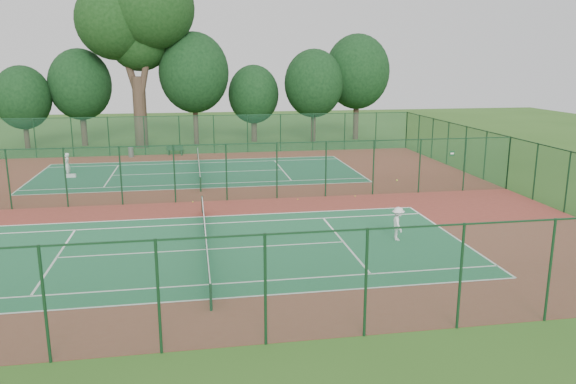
% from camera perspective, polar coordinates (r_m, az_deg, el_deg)
% --- Properties ---
extents(ground, '(120.00, 120.00, 0.00)m').
position_cam_1_polar(ground, '(34.33, -8.77, -0.96)').
color(ground, '#2D561B').
rests_on(ground, ground).
extents(red_pad, '(40.00, 36.00, 0.01)m').
position_cam_1_polar(red_pad, '(34.33, -8.77, -0.95)').
color(red_pad, maroon).
rests_on(red_pad, ground).
extents(court_near, '(23.77, 10.97, 0.01)m').
position_cam_1_polar(court_near, '(25.69, -8.34, -5.80)').
color(court_near, '#1E613A').
rests_on(court_near, red_pad).
extents(court_far, '(23.77, 10.97, 0.01)m').
position_cam_1_polar(court_far, '(43.11, -9.02, 1.96)').
color(court_far, '#1C593C').
rests_on(court_far, red_pad).
extents(fence_north, '(40.00, 0.09, 3.50)m').
position_cam_1_polar(fence_north, '(51.72, -9.26, 5.78)').
color(fence_north, '#184931').
rests_on(fence_north, ground).
extents(fence_south, '(40.00, 0.09, 3.50)m').
position_cam_1_polar(fence_south, '(16.66, -7.65, -10.15)').
color(fence_south, '#194B31').
rests_on(fence_south, ground).
extents(fence_east, '(0.09, 36.00, 3.50)m').
position_cam_1_polar(fence_east, '(39.60, 21.47, 2.77)').
color(fence_east, '#194C2C').
rests_on(fence_east, ground).
extents(fence_divider, '(40.00, 0.09, 3.50)m').
position_cam_1_polar(fence_divider, '(33.94, -8.87, 1.92)').
color(fence_divider, '#174525').
rests_on(fence_divider, ground).
extents(tennis_net_near, '(0.10, 12.90, 0.97)m').
position_cam_1_polar(tennis_net_near, '(25.52, -8.38, -4.68)').
color(tennis_net_near, '#11311B').
rests_on(tennis_net_near, ground).
extents(tennis_net_far, '(0.10, 12.90, 0.97)m').
position_cam_1_polar(tennis_net_far, '(43.01, -9.04, 2.65)').
color(tennis_net_far, '#13361F').
rests_on(tennis_net_far, ground).
extents(player_near, '(0.71, 1.10, 1.61)m').
position_cam_1_polar(player_near, '(26.99, 11.10, -3.17)').
color(player_near, white).
rests_on(player_near, court_near).
extents(player_far, '(0.44, 0.65, 1.76)m').
position_cam_1_polar(player_far, '(43.88, -21.53, 2.57)').
color(player_far, white).
rests_on(player_far, court_far).
extents(trash_bin, '(0.60, 0.60, 0.86)m').
position_cam_1_polar(trash_bin, '(51.33, -15.66, 3.92)').
color(trash_bin, slate).
rests_on(trash_bin, red_pad).
extents(bench, '(1.55, 0.80, 0.92)m').
position_cam_1_polar(bench, '(51.36, -11.40, 4.20)').
color(bench, '#12331C').
rests_on(bench, red_pad).
extents(kit_bag, '(0.70, 0.29, 0.26)m').
position_cam_1_polar(kit_bag, '(43.75, -21.17, 1.55)').
color(kit_bag, silver).
rests_on(kit_bag, red_pad).
extents(stray_ball_a, '(0.07, 0.07, 0.07)m').
position_cam_1_polar(stray_ball_a, '(34.29, 1.00, -0.75)').
color(stray_ball_a, gold).
rests_on(stray_ball_a, red_pad).
extents(stray_ball_b, '(0.07, 0.07, 0.07)m').
position_cam_1_polar(stray_ball_b, '(35.36, 6.83, -0.41)').
color(stray_ball_b, '#C9E234').
rests_on(stray_ball_b, red_pad).
extents(stray_ball_c, '(0.08, 0.08, 0.08)m').
position_cam_1_polar(stray_ball_c, '(34.12, -9.65, -1.00)').
color(stray_ball_c, yellow).
rests_on(stray_ball_c, red_pad).
extents(big_tree, '(11.02, 8.06, 16.92)m').
position_cam_1_polar(big_tree, '(56.54, -15.17, 16.52)').
color(big_tree, '#3C2B20').
rests_on(big_tree, ground).
extents(evergreen_row, '(39.00, 5.00, 12.00)m').
position_cam_1_polar(evergreen_row, '(58.15, -8.78, 4.86)').
color(evergreen_row, black).
rests_on(evergreen_row, ground).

